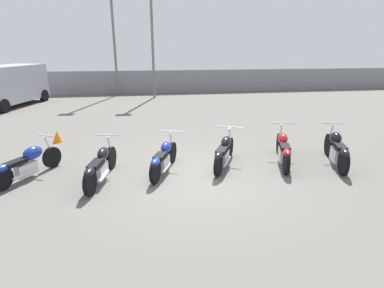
{
  "coord_description": "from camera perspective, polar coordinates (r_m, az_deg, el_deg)",
  "views": [
    {
      "loc": [
        -1.18,
        -6.9,
        3.08
      ],
      "look_at": [
        0.0,
        0.59,
        0.65
      ],
      "focal_mm": 28.0,
      "sensor_mm": 36.0,
      "label": 1
    }
  ],
  "objects": [
    {
      "name": "motorcycle_slot_2",
      "position": [
        7.71,
        -5.41,
        -2.71
      ],
      "size": [
        0.98,
        1.9,
        0.95
      ],
      "rotation": [
        0.0,
        0.0,
        -0.38
      ],
      "color": "black",
      "rests_on": "ground_plane"
    },
    {
      "name": "motorcycle_slot_4",
      "position": [
        8.65,
        16.98,
        -0.93
      ],
      "size": [
        0.96,
        2.14,
        0.99
      ],
      "rotation": [
        0.0,
        0.0,
        -0.32
      ],
      "color": "black",
      "rests_on": "ground_plane"
    },
    {
      "name": "traffic_cone_near",
      "position": [
        11.27,
        -24.26,
        1.31
      ],
      "size": [
        0.34,
        0.34,
        0.38
      ],
      "color": "orange",
      "rests_on": "ground_plane"
    },
    {
      "name": "motorcycle_slot_0",
      "position": [
        8.37,
        -28.96,
        -3.21
      ],
      "size": [
        1.13,
        1.83,
        0.93
      ],
      "rotation": [
        0.0,
        0.0,
        -0.52
      ],
      "color": "black",
      "rests_on": "ground_plane"
    },
    {
      "name": "light_pole_left",
      "position": [
        19.86,
        -7.64,
        21.14
      ],
      "size": [
        0.7,
        0.35,
        7.25
      ],
      "color": "slate",
      "rests_on": "ground_plane"
    },
    {
      "name": "light_pole_right",
      "position": [
        21.41,
        -14.93,
        22.27
      ],
      "size": [
        0.7,
        0.35,
        8.54
      ],
      "color": "slate",
      "rests_on": "ground_plane"
    },
    {
      "name": "motorcycle_slot_1",
      "position": [
        7.5,
        -17.01,
        -3.97
      ],
      "size": [
        0.69,
        2.12,
        0.96
      ],
      "rotation": [
        0.0,
        0.0,
        -0.2
      ],
      "color": "black",
      "rests_on": "ground_plane"
    },
    {
      "name": "ground_plane",
      "position": [
        7.65,
        0.69,
        -5.98
      ],
      "size": [
        60.0,
        60.0,
        0.0
      ],
      "primitive_type": "plane",
      "color": "#5B5954"
    },
    {
      "name": "motorcycle_slot_3",
      "position": [
        8.11,
        6.17,
        -1.51
      ],
      "size": [
        1.12,
        1.82,
        0.97
      ],
      "rotation": [
        0.0,
        0.0,
        -0.48
      ],
      "color": "black",
      "rests_on": "ground_plane"
    },
    {
      "name": "fence_back",
      "position": [
        21.95,
        -5.95,
        11.7
      ],
      "size": [
        40.0,
        0.04,
        1.6
      ],
      "color": "gray",
      "rests_on": "ground_plane"
    },
    {
      "name": "motorcycle_slot_5",
      "position": [
        9.09,
        25.83,
        -0.89
      ],
      "size": [
        0.9,
        2.05,
        1.03
      ],
      "rotation": [
        0.0,
        0.0,
        -0.33
      ],
      "color": "black",
      "rests_on": "ground_plane"
    },
    {
      "name": "parked_van",
      "position": [
        19.45,
        -31.76,
        9.67
      ],
      "size": [
        3.09,
        5.06,
        2.19
      ],
      "rotation": [
        0.0,
        0.0,
        -0.26
      ],
      "color": "#999EA8",
      "rests_on": "ground_plane"
    }
  ]
}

